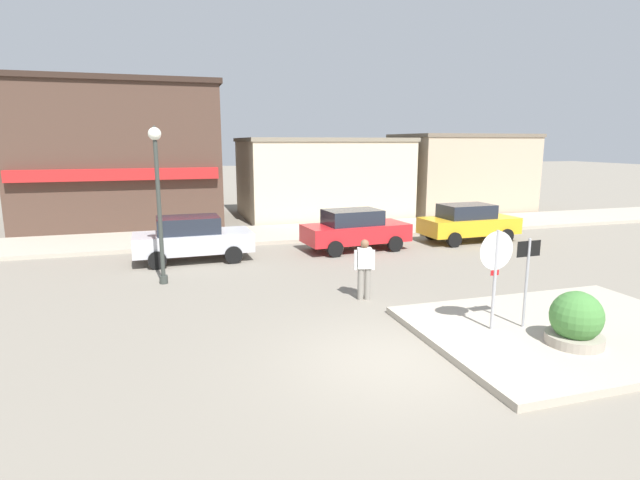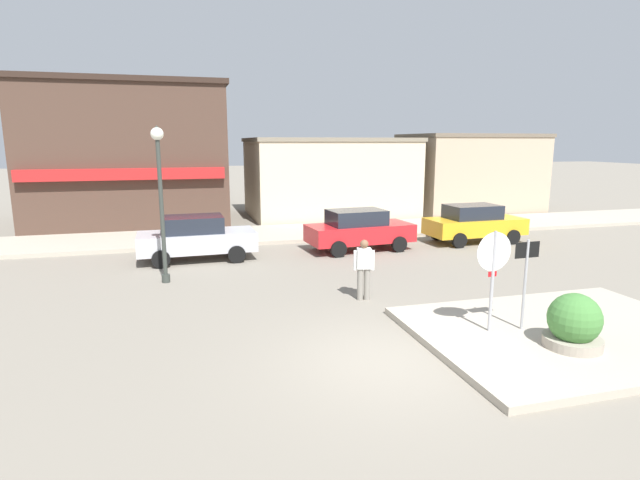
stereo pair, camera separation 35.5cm
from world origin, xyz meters
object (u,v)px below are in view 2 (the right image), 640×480
Objects in this scene: planter at (574,327)px; parked_car_third at (474,223)px; pedestrian_crossing_near at (364,268)px; parked_car_nearest at (196,237)px; parked_car_second at (359,229)px; lamp_post at (160,182)px; one_way_sign at (525,275)px; stop_sign at (493,268)px.

planter is 11.19m from parked_car_third.
pedestrian_crossing_near reaches higher than parked_car_third.
parked_car_nearest and parked_car_second have the same top height.
lamp_post is at bearing -110.04° from parked_car_nearest.
parked_car_second is at bearing 0.20° from parked_car_nearest.
one_way_sign reaches higher than parked_car_second.
stop_sign is 0.56× the size of parked_car_second.
stop_sign is 0.57× the size of parked_car_third.
parked_car_third is at bearing 63.23° from one_way_sign.
parked_car_second is at bearing 88.10° from stop_sign.
stop_sign is at bearing -61.93° from pedestrian_crossing_near.
stop_sign is 1.43× the size of pedestrian_crossing_near.
parked_car_second is (-0.77, 10.13, 0.25)m from planter.
parked_car_second is 1.02× the size of parked_car_third.
parked_car_second is at bearing -177.89° from parked_car_third.
lamp_post reaches higher than planter.
parked_car_nearest is 0.98× the size of parked_car_second.
planter is 0.30× the size of parked_car_nearest.
stop_sign reaches higher than parked_car_second.
pedestrian_crossing_near is (-1.97, -5.82, 0.06)m from parked_car_second.
one_way_sign is 1.37m from planter.
parked_car_second is at bearing 92.77° from one_way_sign.
pedestrian_crossing_near is at bearing -108.67° from parked_car_second.
planter is at bearing -112.74° from parked_car_third.
lamp_post is at bearing 148.38° from pedestrian_crossing_near.
one_way_sign is 0.52× the size of parked_car_nearest.
one_way_sign is 11.13m from parked_car_nearest.
one_way_sign is 10.36m from parked_car_third.
lamp_post is at bearing -166.56° from parked_car_third.
parked_car_third is 2.51× the size of pedestrian_crossing_near.
stop_sign is 3.61m from pedestrian_crossing_near.
one_way_sign is at bearing -87.23° from parked_car_second.
one_way_sign is (0.73, -0.09, -0.19)m from stop_sign.
parked_car_third is at bearing 1.08° from parked_car_nearest.
parked_car_second is (6.05, 0.02, 0.00)m from parked_car_nearest.
parked_car_nearest is at bearing 122.76° from stop_sign.
pedestrian_crossing_near is at bearing -54.89° from parked_car_nearest.
parked_car_nearest is (-6.48, 9.03, -0.52)m from one_way_sign.
lamp_post is at bearing 136.41° from planter.
parked_car_nearest is 1.00× the size of parked_car_third.
parked_car_third is (4.33, 10.32, 0.25)m from planter.
pedestrian_crossing_near is at bearing 122.45° from planter.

